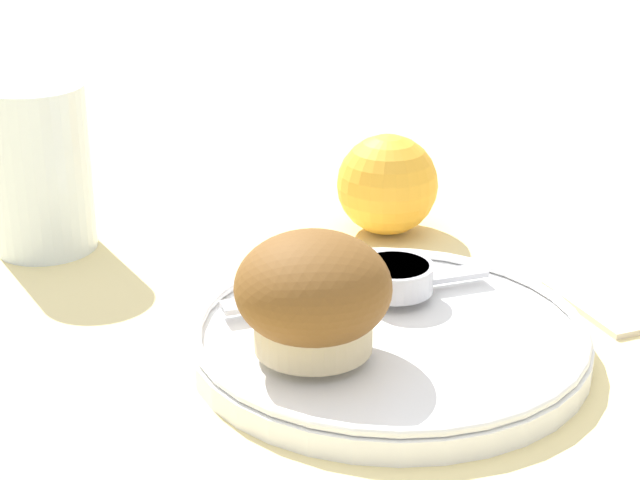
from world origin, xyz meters
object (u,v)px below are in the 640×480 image
(orange_fruit, at_px, (387,185))
(juice_glass, at_px, (40,169))
(muffin, at_px, (313,296))
(butter_knife, at_px, (354,289))

(orange_fruit, xyz_separation_m, juice_glass, (-0.24, 0.06, 0.02))
(muffin, bearing_deg, butter_knife, 49.69)
(muffin, height_order, orange_fruit, muffin)
(orange_fruit, bearing_deg, juice_glass, 165.30)
(muffin, relative_size, juice_glass, 0.72)
(butter_knife, bearing_deg, muffin, -127.77)
(muffin, distance_m, butter_knife, 0.08)
(juice_glass, bearing_deg, orange_fruit, -14.70)
(butter_knife, bearing_deg, juice_glass, 132.38)
(butter_knife, height_order, orange_fruit, orange_fruit)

